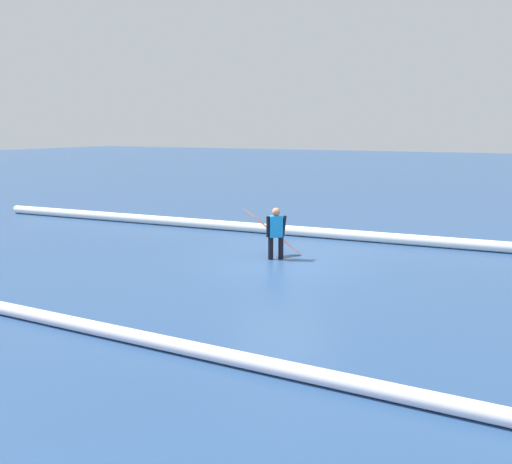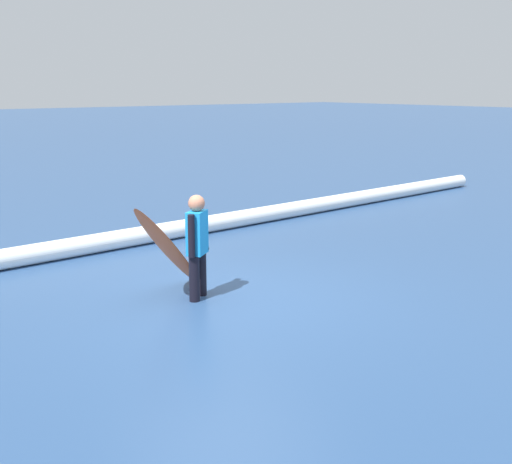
# 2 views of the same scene
# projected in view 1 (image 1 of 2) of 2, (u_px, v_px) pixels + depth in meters

# --- Properties ---
(ground_plane) EXTENTS (145.69, 145.69, 0.00)m
(ground_plane) POSITION_uv_depth(u_px,v_px,m) (282.00, 262.00, 13.77)
(ground_plane) COLOR navy
(surfer) EXTENTS (0.44, 0.43, 1.40)m
(surfer) POSITION_uv_depth(u_px,v_px,m) (276.00, 231.00, 13.93)
(surfer) COLOR black
(surfer) RESTS_ON ground_plane
(surfboard) EXTENTS (1.57, 1.10, 1.36)m
(surfboard) POSITION_uv_depth(u_px,v_px,m) (273.00, 232.00, 14.35)
(surfboard) COLOR #E55926
(surfboard) RESTS_ON ground_plane
(wave_crest_foreground) EXTENTS (24.57, 2.02, 0.32)m
(wave_crest_foreground) POSITION_uv_depth(u_px,v_px,m) (297.00, 231.00, 17.12)
(wave_crest_foreground) COLOR white
(wave_crest_foreground) RESTS_ON ground_plane
(wave_crest_midground) EXTENTS (16.00, 0.38, 0.24)m
(wave_crest_midground) POSITION_uv_depth(u_px,v_px,m) (120.00, 333.00, 8.63)
(wave_crest_midground) COLOR white
(wave_crest_midground) RESTS_ON ground_plane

